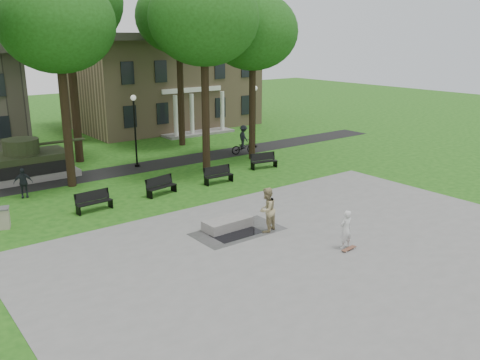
% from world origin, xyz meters
% --- Properties ---
extents(ground, '(120.00, 120.00, 0.00)m').
position_xyz_m(ground, '(0.00, 0.00, 0.00)').
color(ground, '#184A11').
rests_on(ground, ground).
extents(plaza, '(22.00, 16.00, 0.02)m').
position_xyz_m(plaza, '(0.00, -5.00, 0.01)').
color(plaza, gray).
rests_on(plaza, ground).
extents(footpath, '(44.00, 2.60, 0.01)m').
position_xyz_m(footpath, '(0.00, 12.00, 0.01)').
color(footpath, black).
rests_on(footpath, ground).
extents(building_right, '(17.00, 12.00, 8.60)m').
position_xyz_m(building_right, '(10.00, 26.00, 4.34)').
color(building_right, '#9E8460').
rests_on(building_right, ground).
extents(tree_1, '(6.20, 6.20, 11.63)m').
position_xyz_m(tree_1, '(-4.50, 10.50, 8.95)').
color(tree_1, black).
rests_on(tree_1, ground).
extents(tree_2, '(6.60, 6.60, 12.16)m').
position_xyz_m(tree_2, '(3.50, 8.50, 9.32)').
color(tree_2, black).
rests_on(tree_2, ground).
extents(tree_3, '(6.00, 6.00, 11.19)m').
position_xyz_m(tree_3, '(8.00, 9.50, 8.60)').
color(tree_3, black).
rests_on(tree_3, ground).
extents(tree_4, '(7.20, 7.20, 13.50)m').
position_xyz_m(tree_4, '(-2.00, 16.00, 10.39)').
color(tree_4, black).
rests_on(tree_4, ground).
extents(tree_5, '(6.40, 6.40, 12.44)m').
position_xyz_m(tree_5, '(6.50, 16.50, 9.67)').
color(tree_5, black).
rests_on(tree_5, ground).
extents(lamp_mid, '(0.36, 0.36, 4.73)m').
position_xyz_m(lamp_mid, '(0.50, 12.30, 2.79)').
color(lamp_mid, black).
rests_on(lamp_mid, ground).
extents(lamp_right, '(0.36, 0.36, 4.73)m').
position_xyz_m(lamp_right, '(10.50, 12.30, 2.79)').
color(lamp_right, black).
rests_on(lamp_right, ground).
extents(tank_monument, '(7.45, 3.40, 2.40)m').
position_xyz_m(tank_monument, '(-6.46, 14.00, 0.86)').
color(tank_monument, gray).
rests_on(tank_monument, ground).
extents(puddle, '(2.20, 1.20, 0.00)m').
position_xyz_m(puddle, '(-1.37, -1.20, 0.02)').
color(puddle, black).
rests_on(puddle, plaza).
extents(concrete_block, '(2.22, 1.04, 0.45)m').
position_xyz_m(concrete_block, '(-1.32, -0.42, 0.24)').
color(concrete_block, gray).
rests_on(concrete_block, plaza).
extents(skateboard, '(0.80, 0.29, 0.07)m').
position_xyz_m(skateboard, '(1.19, -5.34, 0.06)').
color(skateboard, brown).
rests_on(skateboard, plaza).
extents(skateboarder, '(0.61, 0.42, 1.62)m').
position_xyz_m(skateboarder, '(1.20, -5.11, 0.83)').
color(skateboarder, silver).
rests_on(skateboarder, plaza).
extents(friend_watching, '(1.17, 1.04, 2.00)m').
position_xyz_m(friend_watching, '(-0.13, -1.73, 1.02)').
color(friend_watching, tan).
rests_on(friend_watching, plaza).
extents(pedestrian_walker, '(1.02, 0.61, 1.63)m').
position_xyz_m(pedestrian_walker, '(-7.29, 9.91, 0.82)').
color(pedestrian_walker, '#1F242A').
rests_on(pedestrian_walker, ground).
extents(cyclist, '(1.99, 1.17, 2.11)m').
position_xyz_m(cyclist, '(8.45, 11.06, 0.86)').
color(cyclist, black).
rests_on(cyclist, ground).
extents(park_bench_0, '(1.83, 0.64, 1.00)m').
position_xyz_m(park_bench_0, '(-5.15, 5.57, 0.52)').
color(park_bench_0, black).
rests_on(park_bench_0, ground).
extents(park_bench_1, '(1.85, 0.86, 1.00)m').
position_xyz_m(park_bench_1, '(-1.20, 5.93, 0.52)').
color(park_bench_1, black).
rests_on(park_bench_1, ground).
extents(park_bench_2, '(1.82, 0.60, 1.00)m').
position_xyz_m(park_bench_2, '(2.57, 5.91, 0.52)').
color(park_bench_2, black).
rests_on(park_bench_2, ground).
extents(park_bench_3, '(1.85, 0.84, 1.00)m').
position_xyz_m(park_bench_3, '(6.93, 6.97, 0.52)').
color(park_bench_3, black).
rests_on(park_bench_3, ground).
extents(trash_bin, '(0.83, 0.83, 0.96)m').
position_xyz_m(trash_bin, '(-9.33, 5.80, 0.49)').
color(trash_bin, gray).
rests_on(trash_bin, ground).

